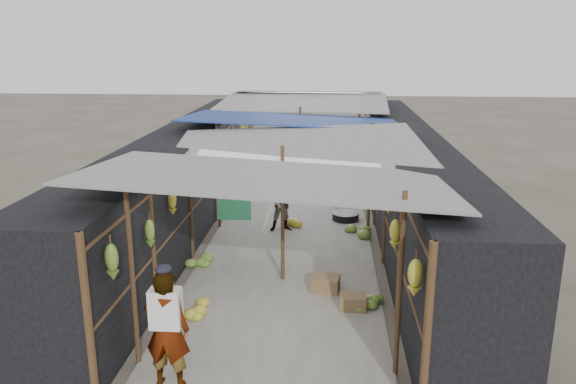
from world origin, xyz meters
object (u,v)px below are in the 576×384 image
(vendor_elderly, at_px, (167,329))
(vendor_seated, at_px, (339,170))
(crate_near, at_px, (325,284))
(shopper_blue, at_px, (284,203))
(black_basin, at_px, (345,217))

(vendor_elderly, height_order, vendor_seated, vendor_elderly)
(crate_near, bearing_deg, shopper_blue, 116.32)
(shopper_blue, distance_m, vendor_seated, 4.63)
(crate_near, xyz_separation_m, vendor_elderly, (-2.02, -3.03, 0.68))
(shopper_blue, bearing_deg, black_basin, 19.20)
(black_basin, xyz_separation_m, shopper_blue, (-1.49, -0.91, 0.60))
(vendor_seated, bearing_deg, crate_near, 5.19)
(vendor_elderly, relative_size, vendor_seated, 1.60)
(crate_near, bearing_deg, vendor_seated, 96.62)
(vendor_elderly, height_order, shopper_blue, vendor_elderly)
(shopper_blue, bearing_deg, crate_near, -84.95)
(crate_near, bearing_deg, vendor_elderly, -114.65)
(shopper_blue, bearing_deg, vendor_elderly, -111.18)
(black_basin, relative_size, vendor_seated, 0.65)
(shopper_blue, bearing_deg, vendor_seated, 60.81)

